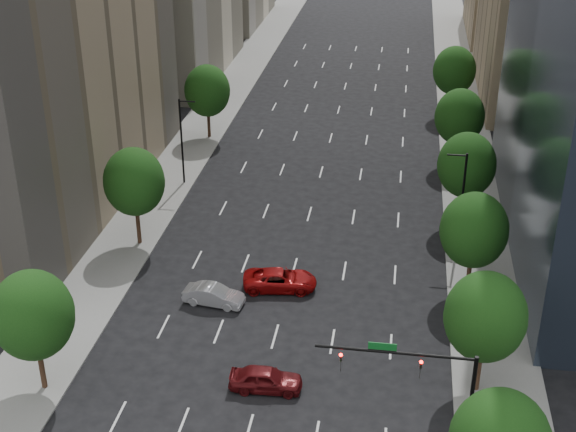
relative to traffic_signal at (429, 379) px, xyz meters
The scene contains 16 objects.
sidewalk_left 40.05m from the traffic_signal, 130.94° to the left, with size 6.00×200.00×0.15m, color slate.
sidewalk_right 30.84m from the traffic_signal, 80.59° to the left, with size 6.00×200.00×0.15m, color slate.
tree_right_1 6.96m from the traffic_signal, 59.96° to the left, with size 5.20×5.20×8.75m.
tree_right_2 18.34m from the traffic_signal, 79.09° to the left, with size 5.20×5.20×8.61m.
tree_right_3 30.21m from the traffic_signal, 83.40° to the left, with size 5.20×5.20×8.89m.
tree_right_4 44.14m from the traffic_signal, 85.49° to the left, with size 5.20×5.20×8.46m.
tree_right_5 60.11m from the traffic_signal, 86.69° to the left, with size 5.20×5.20×8.75m.
tree_left_0 24.62m from the traffic_signal, behind, with size 5.20×5.20×8.75m.
tree_left_1 32.96m from the traffic_signal, 138.11° to the left, with size 5.20×5.20×8.97m.
tree_left_2 53.91m from the traffic_signal, 117.07° to the left, with size 5.20×5.20×8.68m.
streetlight_rn 25.17m from the traffic_signal, 83.37° to the left, with size 1.70×0.20×9.00m.
streetlight_ln 42.42m from the traffic_signal, 124.40° to the left, with size 1.70×0.20×9.00m.
traffic_signal is the anchor object (origin of this frame).
car_maroon 11.78m from the traffic_signal, 158.09° to the left, with size 1.93×4.79×1.63m, color #540E10.
car_silver 21.33m from the traffic_signal, 139.50° to the left, with size 1.64×4.69×1.55m, color #A1A2A7.
car_red_far 20.42m from the traffic_signal, 124.12° to the left, with size 2.68×5.81×1.62m, color maroon.
Camera 1 is at (8.00, -7.03, 33.81)m, focal length 49.94 mm.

